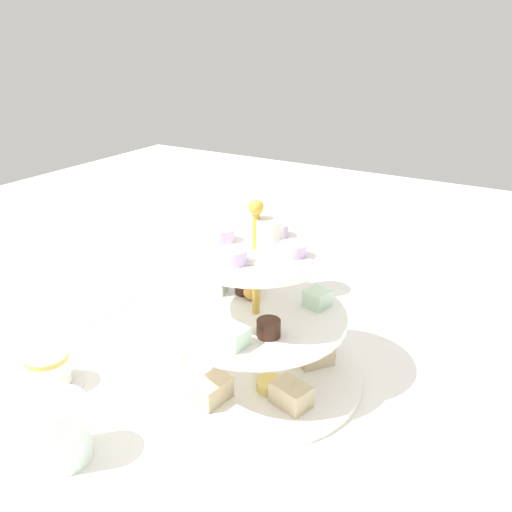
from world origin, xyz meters
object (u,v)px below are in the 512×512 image
object	(u,v)px
teacup_with_saucer	(49,371)
butter_knife_right	(121,305)
water_glass_short_left	(61,430)
butter_knife_left	(488,386)
water_glass_tall_right	(293,266)
tiered_serving_stand	(256,329)

from	to	relation	value
teacup_with_saucer	butter_knife_right	size ratio (longest dim) A/B	0.53
water_glass_short_left	butter_knife_left	size ratio (longest dim) A/B	0.46
water_glass_tall_right	butter_knife_left	size ratio (longest dim) A/B	0.66
butter_knife_left	butter_knife_right	size ratio (longest dim) A/B	1.00
tiered_serving_stand	water_glass_short_left	bearing A→B (deg)	-113.57
tiered_serving_stand	water_glass_tall_right	bearing A→B (deg)	106.71
water_glass_short_left	teacup_with_saucer	world-z (taller)	water_glass_short_left
water_glass_tall_right	butter_knife_right	world-z (taller)	water_glass_tall_right
tiered_serving_stand	teacup_with_saucer	size ratio (longest dim) A/B	3.32
water_glass_tall_right	butter_knife_right	xyz separation A→B (m)	(-0.24, -0.20, -0.05)
water_glass_short_left	teacup_with_saucer	xyz separation A→B (m)	(-0.12, 0.08, -0.01)
teacup_with_saucer	butter_knife_left	distance (m)	0.60
teacup_with_saucer	butter_knife_right	xyz separation A→B (m)	(-0.08, 0.22, -0.02)
teacup_with_saucer	tiered_serving_stand	bearing A→B (deg)	35.44
butter_knife_left	water_glass_tall_right	bearing A→B (deg)	41.18
teacup_with_saucer	butter_knife_left	xyz separation A→B (m)	(0.52, 0.31, -0.02)
tiered_serving_stand	teacup_with_saucer	distance (m)	0.29
teacup_with_saucer	butter_knife_right	world-z (taller)	teacup_with_saucer
tiered_serving_stand	butter_knife_left	distance (m)	0.33
water_glass_tall_right	water_glass_short_left	xyz separation A→B (m)	(-0.03, -0.50, -0.02)
water_glass_short_left	butter_knife_left	world-z (taller)	water_glass_short_left
butter_knife_left	water_glass_short_left	bearing A→B (deg)	103.58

